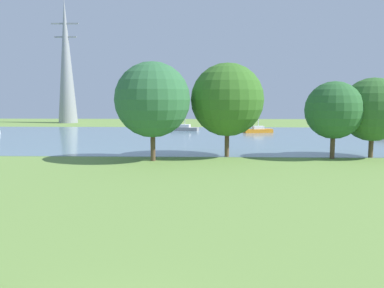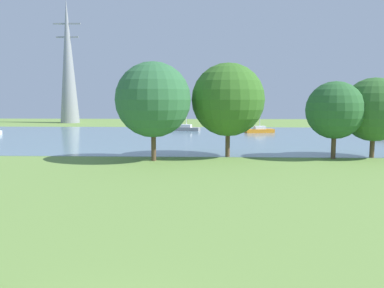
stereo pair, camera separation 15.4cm
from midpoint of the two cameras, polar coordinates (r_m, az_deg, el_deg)
The scene contains 9 objects.
ground_plane at distance 30.51m, azimuth -2.76°, elevation -4.12°, with size 160.00×160.00×0.00m, color olive.
water_surface at distance 58.21m, azimuth -0.55°, elevation 1.03°, with size 140.00×40.00×0.02m, color slate.
sailboat_gray at distance 69.69m, azimuth -1.11°, elevation 2.32°, with size 5.02×2.58×6.96m.
sailboat_orange at distance 66.45m, azimuth 9.52°, elevation 2.03°, with size 5.01×2.51×8.02m.
tree_east_near at distance 35.85m, azimuth -5.90°, elevation 6.42°, with size 6.85×6.85×9.01m.
tree_west_near at distance 38.21m, azimuth 5.04°, elevation 6.42°, with size 7.07×7.07×9.11m.
tree_mid_shore at distance 39.34m, azimuth 19.82°, elevation 4.64°, with size 5.42×5.42×7.31m.
tree_east_far at distance 41.38m, azimuth 24.70°, elevation 4.57°, with size 6.08×6.08×7.68m.
electricity_pylon at distance 97.25m, azimuth -17.86°, elevation 11.36°, with size 6.40×4.40×28.46m.
Camera 1 is at (2.36, -7.88, 5.68)m, focal length 36.71 mm.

